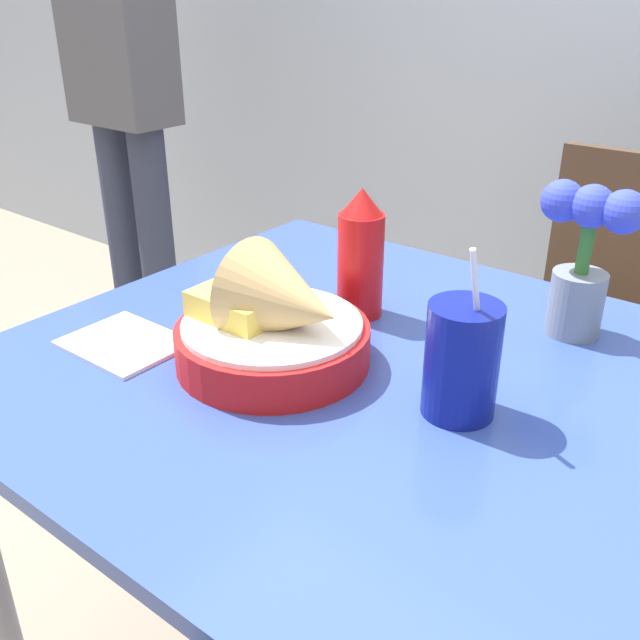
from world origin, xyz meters
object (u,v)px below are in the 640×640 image
at_px(chair_far_window, 615,320).
at_px(food_basket, 277,325).
at_px(person_standing, 120,67).
at_px(drink_cup, 461,364).
at_px(ketchup_bottle, 361,255).
at_px(flower_vase, 584,253).

distance_m(chair_far_window, food_basket, 0.94).
distance_m(chair_far_window, person_standing, 1.51).
bearing_deg(person_standing, drink_cup, -24.13).
relative_size(chair_far_window, food_basket, 3.26).
xyz_separation_m(food_basket, person_standing, (-1.22, 0.71, 0.18)).
distance_m(drink_cup, person_standing, 1.62).
xyz_separation_m(ketchup_bottle, drink_cup, (0.26, -0.16, -0.03)).
xyz_separation_m(chair_far_window, ketchup_bottle, (-0.22, -0.67, 0.30)).
height_order(drink_cup, flower_vase, flower_vase).
distance_m(drink_cup, flower_vase, 0.31).
height_order(chair_far_window, ketchup_bottle, ketchup_bottle).
distance_m(chair_far_window, flower_vase, 0.63).
relative_size(food_basket, person_standing, 0.16).
relative_size(drink_cup, person_standing, 0.13).
xyz_separation_m(chair_far_window, food_basket, (-0.21, -0.88, 0.26)).
relative_size(food_basket, ketchup_bottle, 1.31).
relative_size(ketchup_bottle, person_standing, 0.12).
xyz_separation_m(flower_vase, person_standing, (-1.50, 0.36, 0.12)).
distance_m(chair_far_window, ketchup_bottle, 0.77).
xyz_separation_m(ketchup_bottle, person_standing, (-1.21, 0.50, 0.15)).
bearing_deg(drink_cup, flower_vase, 83.96).
bearing_deg(food_basket, person_standing, 149.87).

